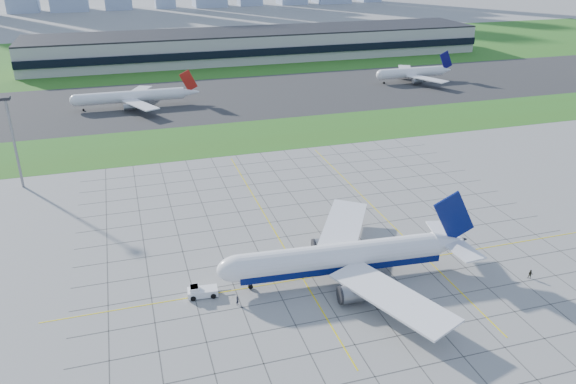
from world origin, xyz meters
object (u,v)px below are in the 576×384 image
Objects in this scene: crew_near at (237,301)px; pushback_tug at (201,291)px; distant_jet_1 at (132,96)px; distant_jet_2 at (413,73)px; light_mast at (12,131)px; airliner at (342,258)px; crew_far at (530,274)px.

pushback_tug is at bearing 94.95° from crew_near.
distant_jet_1 and distant_jet_2 have the same top height.
light_mast is 0.47× the size of airliner.
airliner is 38.55m from crew_far.
airliner reaches higher than crew_near.
pushback_tug is at bearing -130.06° from distant_jet_2.
distant_jet_1 is at bearing -176.67° from distant_jet_2.
distant_jet_2 is (120.49, 155.42, 3.55)m from crew_near.
airliner is at bearing -122.85° from distant_jet_2.
crew_near is (6.10, -4.88, -0.11)m from pushback_tug.
crew_near is at bearing -127.79° from distant_jet_2.
crew_far is at bearing -7.40° from pushback_tug.
pushback_tug reaches higher than crew_near.
distant_jet_2 is at bearing 3.33° from distant_jet_1.
crew_near is 0.04× the size of distant_jet_2.
light_mast is at bearing -153.29° from distant_jet_2.
light_mast is at bearing 75.85° from crew_near.
airliner is at bearing -45.49° from light_mast.
light_mast is 0.52× the size of distant_jet_1.
distant_jet_1 reaches higher than pushback_tug.
light_mast is 3.02× the size of pushback_tug.
distant_jet_2 reaches higher than crew_far.
pushback_tug is at bearing -59.63° from light_mast.
airliner is at bearing -38.26° from crew_near.
distant_jet_2 is at bearing 5.80° from crew_near.
crew_far is 0.04× the size of distant_jet_1.
distant_jet_2 is (98.31, 152.24, -0.15)m from airliner.
light_mast reaches higher than distant_jet_1.
distant_jet_1 is (33.58, 75.77, -11.69)m from light_mast.
airliner reaches higher than pushback_tug.
distant_jet_1 is at bearing 48.17° from crew_near.
crew_far is (36.57, -11.61, -3.66)m from airliner.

